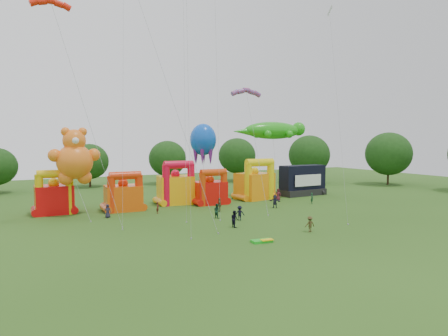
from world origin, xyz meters
name	(u,v)px	position (x,y,z in m)	size (l,w,h in m)	color
ground	(286,250)	(0.00, 0.00, 0.00)	(160.00, 160.00, 0.00)	#284B15
tree_ring	(272,181)	(-1.18, 0.61, 6.26)	(123.49, 125.59, 12.07)	#352314
bouncy_castle_0	(54,197)	(-17.14, 28.32, 2.28)	(4.76, 3.84, 5.97)	red
bouncy_castle_1	(124,195)	(-8.37, 26.57, 2.12)	(4.95, 4.03, 5.55)	#E9520C
bouncy_castle_2	(176,187)	(0.12, 28.73, 2.54)	(5.50, 4.60, 6.70)	#FFAE0D
bouncy_castle_3	(210,191)	(4.71, 26.14, 2.10)	(4.77, 3.91, 5.47)	red
bouncy_castle_4	(255,184)	(13.51, 27.39, 2.57)	(6.35, 5.54, 6.79)	orange
stage_trailer	(303,181)	(23.50, 27.72, 2.58)	(8.55, 3.56, 5.35)	black
teddy_bear_kite	(76,166)	(-14.59, 25.71, 6.49)	(6.46, 8.00, 11.55)	orange
gecko_kite	(274,144)	(18.51, 29.46, 9.11)	(14.84, 7.05, 13.12)	#23A117
octopus_kite	(204,160)	(5.56, 30.54, 6.55)	(4.64, 8.32, 12.58)	blue
parafoil_kites	(161,110)	(-6.68, 14.71, 13.17)	(30.91, 15.20, 29.16)	red
diamond_kites	(207,79)	(-0.93, 14.92, 17.00)	(26.51, 16.22, 43.62)	red
folded_kite_bundle	(262,241)	(-0.42, 3.31, 0.14)	(2.07, 1.22, 0.31)	green
spectator_0	(108,211)	(-11.36, 22.34, 0.86)	(0.84, 0.55, 1.73)	#242036
spectator_1	(158,208)	(-4.81, 22.39, 0.78)	(0.57, 0.37, 1.56)	#562218
spectator_2	(217,211)	(0.85, 15.91, 0.93)	(0.90, 0.70, 1.86)	#173B28
spectator_3	(240,213)	(2.70, 13.37, 0.90)	(1.16, 0.67, 1.80)	black
spectator_4	(220,205)	(3.13, 19.79, 0.96)	(1.13, 0.47, 1.92)	#443B1B
spectator_5	(275,201)	(11.61, 18.88, 0.95)	(1.77, 0.56, 1.90)	#23233A
spectator_6	(278,194)	(16.14, 24.62, 0.96)	(0.94, 0.61, 1.92)	#591924
spectator_7	(312,198)	(18.90, 19.50, 0.84)	(0.61, 0.40, 1.68)	#194027
spectator_8	(234,219)	(0.33, 10.33, 0.95)	(0.93, 0.72, 1.91)	black
spectator_9	(310,224)	(6.39, 4.62, 0.85)	(1.10, 0.63, 1.71)	#41361A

